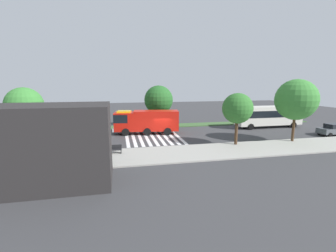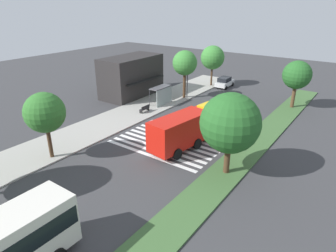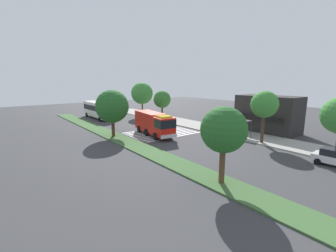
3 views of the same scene
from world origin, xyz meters
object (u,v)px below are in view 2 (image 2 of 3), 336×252
(bus_stop_shelter, at_px, (162,92))
(sidewalk_tree_far_east, at_px, (213,58))
(fire_truck, at_px, (191,126))
(parked_car_mid, at_px, (225,82))
(median_tree_west, at_px, (297,75))
(street_lamp, at_px, (187,73))
(bench_near_shelter, at_px, (145,109))
(median_tree_far_west, at_px, (230,123))
(sidewalk_tree_west, at_px, (45,113))
(sidewalk_tree_east, at_px, (185,63))

(bus_stop_shelter, bearing_deg, sidewalk_tree_far_east, -3.34)
(fire_truck, relative_size, parked_car_mid, 2.30)
(median_tree_west, bearing_deg, street_lamp, 108.53)
(fire_truck, xyz_separation_m, bench_near_shelter, (4.42, 9.77, -1.41))
(parked_car_mid, distance_m, median_tree_far_west, 28.50)
(median_tree_west, bearing_deg, sidewalk_tree_west, 152.49)
(fire_truck, relative_size, bus_stop_shelter, 2.84)
(fire_truck, bearing_deg, median_tree_west, -9.15)
(sidewalk_tree_west, distance_m, median_tree_far_west, 16.23)
(parked_car_mid, relative_size, street_lamp, 0.67)
(fire_truck, bearing_deg, sidewalk_tree_far_east, 30.85)
(sidewalk_tree_east, relative_size, median_tree_far_west, 1.00)
(bench_near_shelter, distance_m, median_tree_west, 20.76)
(street_lamp, bearing_deg, median_tree_west, -71.47)
(street_lamp, height_order, median_tree_far_west, median_tree_far_west)
(bus_stop_shelter, xyz_separation_m, sidewalk_tree_west, (-18.60, -0.77, 2.68))
(street_lamp, xyz_separation_m, sidewalk_tree_west, (-23.26, 0.40, 0.64))
(bench_near_shelter, distance_m, sidewalk_tree_far_east, 17.74)
(fire_truck, distance_m, bus_stop_shelter, 12.93)
(bench_near_shelter, xyz_separation_m, sidewalk_tree_east, (8.50, -0.73, 4.73))
(sidewalk_tree_west, height_order, median_tree_far_west, median_tree_far_west)
(bench_near_shelter, xyz_separation_m, median_tree_far_west, (-7.51, -15.32, 4.09))
(street_lamp, distance_m, sidewalk_tree_far_east, 8.60)
(sidewalk_tree_east, xyz_separation_m, median_tree_far_west, (-16.01, -14.59, -0.65))
(bench_near_shelter, xyz_separation_m, median_tree_west, (13.41, -15.32, 4.02))
(fire_truck, xyz_separation_m, bus_stop_shelter, (8.42, 9.81, -0.12))
(sidewalk_tree_far_east, bearing_deg, bus_stop_shelter, 176.66)
(bus_stop_shelter, bearing_deg, street_lamp, -14.11)
(bus_stop_shelter, height_order, median_tree_far_west, median_tree_far_west)
(fire_truck, xyz_separation_m, parked_car_mid, (22.29, 6.84, -1.12))
(bus_stop_shelter, bearing_deg, bench_near_shelter, -179.39)
(parked_car_mid, xyz_separation_m, median_tree_west, (-4.47, -12.39, 3.73))
(fire_truck, xyz_separation_m, sidewalk_tree_east, (12.92, 9.04, 3.32))
(sidewalk_tree_west, bearing_deg, median_tree_west, -27.51)
(parked_car_mid, height_order, sidewalk_tree_far_east, sidewalk_tree_far_east)
(fire_truck, relative_size, sidewalk_tree_west, 1.58)
(bus_stop_shelter, relative_size, sidewalk_tree_west, 0.56)
(median_tree_far_west, bearing_deg, median_tree_west, 0.00)
(sidewalk_tree_east, bearing_deg, median_tree_west, -71.40)
(parked_car_mid, distance_m, sidewalk_tree_far_east, 4.63)
(fire_truck, bearing_deg, bus_stop_shelter, 57.53)
(street_lamp, bearing_deg, bench_near_shelter, 172.58)
(fire_truck, bearing_deg, sidewalk_tree_east, 43.14)
(bench_near_shelter, xyz_separation_m, sidewalk_tree_west, (-14.60, -0.73, 3.98))
(bench_near_shelter, relative_size, median_tree_far_west, 0.23)
(bus_stop_shelter, xyz_separation_m, street_lamp, (4.66, -1.17, 2.04))
(sidewalk_tree_east, height_order, sidewalk_tree_far_east, sidewalk_tree_east)
(street_lamp, bearing_deg, median_tree_far_west, -138.71)
(sidewalk_tree_east, relative_size, median_tree_west, 1.10)
(sidewalk_tree_far_east, bearing_deg, sidewalk_tree_east, 180.00)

